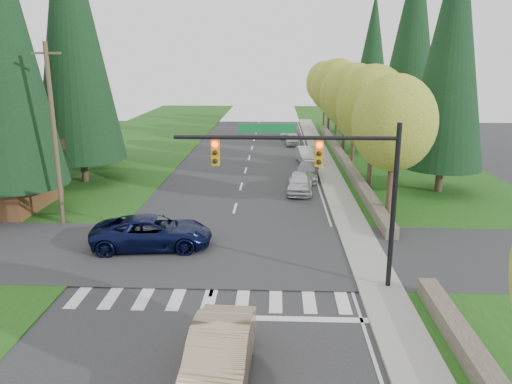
# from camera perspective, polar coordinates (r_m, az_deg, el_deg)

# --- Properties ---
(ground) EXTENTS (120.00, 120.00, 0.00)m
(ground) POSITION_cam_1_polar(r_m,az_deg,el_deg) (17.32, -6.79, -16.93)
(ground) COLOR #28282B
(ground) RESTS_ON ground
(grass_east) EXTENTS (14.00, 110.00, 0.06)m
(grass_east) POSITION_cam_1_polar(r_m,az_deg,el_deg) (37.17, 18.59, 0.05)
(grass_east) COLOR #174E14
(grass_east) RESTS_ON ground
(grass_west) EXTENTS (14.00, 110.00, 0.06)m
(grass_west) POSITION_cam_1_polar(r_m,az_deg,el_deg) (38.91, -21.29, 0.46)
(grass_west) COLOR #174E14
(grass_west) RESTS_ON ground
(cross_street) EXTENTS (120.00, 8.00, 0.10)m
(cross_street) POSITION_cam_1_polar(r_m,az_deg,el_deg) (24.41, -3.86, -6.99)
(cross_street) COLOR #28282B
(cross_street) RESTS_ON ground
(sidewalk_east) EXTENTS (1.80, 80.00, 0.13)m
(sidewalk_east) POSITION_cam_1_polar(r_m,az_deg,el_deg) (37.85, 8.87, 0.99)
(sidewalk_east) COLOR gray
(sidewalk_east) RESTS_ON ground
(curb_east) EXTENTS (0.20, 80.00, 0.13)m
(curb_east) POSITION_cam_1_polar(r_m,az_deg,el_deg) (37.76, 7.59, 1.00)
(curb_east) COLOR gray
(curb_east) RESTS_ON ground
(stone_wall_north) EXTENTS (0.70, 40.00, 0.70)m
(stone_wall_north) POSITION_cam_1_polar(r_m,az_deg,el_deg) (45.75, 9.92, 3.74)
(stone_wall_north) COLOR #4C4438
(stone_wall_north) RESTS_ON ground
(traffic_signal) EXTENTS (8.70, 0.37, 6.80)m
(traffic_signal) POSITION_cam_1_polar(r_m,az_deg,el_deg) (19.52, 7.64, 2.62)
(traffic_signal) COLOR black
(traffic_signal) RESTS_ON ground
(utility_pole) EXTENTS (1.60, 0.24, 10.00)m
(utility_pole) POSITION_cam_1_polar(r_m,az_deg,el_deg) (29.37, -22.04, 6.13)
(utility_pole) COLOR #473828
(utility_pole) RESTS_ON ground
(decid_tree_0) EXTENTS (4.80, 4.80, 8.37)m
(decid_tree_0) POSITION_cam_1_polar(r_m,az_deg,el_deg) (29.46, 15.50, 7.60)
(decid_tree_0) COLOR #38281C
(decid_tree_0) RESTS_ON ground
(decid_tree_1) EXTENTS (5.20, 5.20, 8.80)m
(decid_tree_1) POSITION_cam_1_polar(r_m,az_deg,el_deg) (36.28, 13.23, 9.36)
(decid_tree_1) COLOR #38281C
(decid_tree_1) RESTS_ON ground
(decid_tree_2) EXTENTS (5.00, 5.00, 8.82)m
(decid_tree_2) POSITION_cam_1_polar(r_m,az_deg,el_deg) (43.11, 11.26, 10.49)
(decid_tree_2) COLOR #38281C
(decid_tree_2) RESTS_ON ground
(decid_tree_3) EXTENTS (5.00, 5.00, 8.55)m
(decid_tree_3) POSITION_cam_1_polar(r_m,az_deg,el_deg) (50.05, 10.15, 10.83)
(decid_tree_3) COLOR #38281C
(decid_tree_3) RESTS_ON ground
(decid_tree_4) EXTENTS (5.40, 5.40, 9.18)m
(decid_tree_4) POSITION_cam_1_polar(r_m,az_deg,el_deg) (56.97, 9.34, 11.75)
(decid_tree_4) COLOR #38281C
(decid_tree_4) RESTS_ON ground
(decid_tree_5) EXTENTS (4.80, 4.80, 8.30)m
(decid_tree_5) POSITION_cam_1_polar(r_m,az_deg,el_deg) (63.92, 8.39, 11.65)
(decid_tree_5) COLOR #38281C
(decid_tree_5) RESTS_ON ground
(decid_tree_6) EXTENTS (5.20, 5.20, 8.86)m
(decid_tree_6) POSITION_cam_1_polar(r_m,az_deg,el_deg) (70.87, 7.91, 12.25)
(decid_tree_6) COLOR #38281C
(decid_tree_6) RESTS_ON ground
(conifer_w_c) EXTENTS (6.46, 6.46, 20.80)m
(conifer_w_c) POSITION_cam_1_polar(r_m,az_deg,el_deg) (39.34, -20.33, 17.29)
(conifer_w_c) COLOR #38281C
(conifer_w_c) RESTS_ON ground
(conifer_w_e) EXTENTS (5.78, 5.78, 18.80)m
(conifer_w_e) POSITION_cam_1_polar(r_m,az_deg,el_deg) (45.61, -19.69, 15.65)
(conifer_w_e) COLOR #38281C
(conifer_w_e) RESTS_ON ground
(conifer_e_a) EXTENTS (5.44, 5.44, 17.80)m
(conifer_e_a) POSITION_cam_1_polar(r_m,az_deg,el_deg) (36.34, 21.48, 15.07)
(conifer_e_a) COLOR #38281C
(conifer_e_a) RESTS_ON ground
(conifer_e_b) EXTENTS (6.12, 6.12, 19.80)m
(conifer_e_b) POSITION_cam_1_polar(r_m,az_deg,el_deg) (50.08, 17.45, 16.27)
(conifer_e_b) COLOR #38281C
(conifer_e_b) RESTS_ON ground
(conifer_e_c) EXTENTS (5.10, 5.10, 16.80)m
(conifer_e_c) POSITION_cam_1_polar(r_m,az_deg,el_deg) (63.53, 13.17, 14.80)
(conifer_e_c) COLOR #38281C
(conifer_e_c) RESTS_ON ground
(sedan_champagne) EXTENTS (1.96, 5.08, 1.65)m
(sedan_champagne) POSITION_cam_1_polar(r_m,az_deg,el_deg) (15.16, -4.24, -18.25)
(sedan_champagne) COLOR tan
(sedan_champagne) RESTS_ON ground
(suv_navy) EXTENTS (6.12, 3.32, 1.63)m
(suv_navy) POSITION_cam_1_polar(r_m,az_deg,el_deg) (25.24, -11.76, -4.54)
(suv_navy) COLOR black
(suv_navy) RESTS_ON ground
(parked_car_a) EXTENTS (1.98, 4.35, 1.45)m
(parked_car_a) POSITION_cam_1_polar(r_m,az_deg,el_deg) (34.99, 5.04, 1.06)
(parked_car_a) COLOR silver
(parked_car_a) RESTS_ON ground
(parked_car_b) EXTENTS (2.27, 4.57, 1.28)m
(parked_car_b) POSITION_cam_1_polar(r_m,az_deg,el_deg) (38.95, 5.83, 2.36)
(parked_car_b) COLOR gray
(parked_car_b) RESTS_ON ground
(parked_car_c) EXTENTS (2.04, 4.54, 1.45)m
(parked_car_c) POSITION_cam_1_polar(r_m,az_deg,el_deg) (45.09, 5.82, 4.20)
(parked_car_c) COLOR #BAB9BE
(parked_car_c) RESTS_ON ground
(parked_car_d) EXTENTS (1.56, 3.75, 1.27)m
(parked_car_d) POSITION_cam_1_polar(r_m,az_deg,el_deg) (54.72, 4.22, 6.06)
(parked_car_d) COLOR silver
(parked_car_d) RESTS_ON ground
(parked_car_e) EXTENTS (2.62, 5.09, 1.41)m
(parked_car_e) POSITION_cam_1_polar(r_m,az_deg,el_deg) (59.84, 3.93, 6.90)
(parked_car_e) COLOR #B0B0B5
(parked_car_e) RESTS_ON ground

